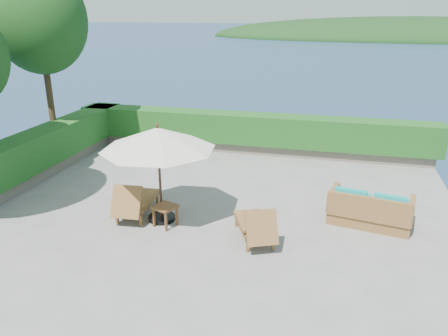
% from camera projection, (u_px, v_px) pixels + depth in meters
% --- Properties ---
extents(ground, '(12.00, 12.00, 0.00)m').
position_uv_depth(ground, '(203.00, 222.00, 10.22)').
color(ground, gray).
rests_on(ground, ground).
extents(foundation, '(12.00, 12.00, 3.00)m').
position_uv_depth(foundation, '(204.00, 279.00, 10.74)').
color(foundation, '#4C473D').
rests_on(foundation, ocean).
extents(ocean, '(600.00, 600.00, 0.00)m').
position_uv_depth(ocean, '(205.00, 327.00, 11.24)').
color(ocean, '#182E4B').
rests_on(ocean, ground).
extents(offshore_island, '(126.00, 57.60, 12.60)m').
position_uv_depth(offshore_island, '(414.00, 38.00, 133.19)').
color(offshore_island, black).
rests_on(offshore_island, ocean).
extents(planter_wall_far, '(12.00, 0.60, 0.36)m').
position_uv_depth(planter_wall_far, '(249.00, 147.00, 15.27)').
color(planter_wall_far, slate).
rests_on(planter_wall_far, ground).
extents(hedge_far, '(12.40, 0.90, 1.00)m').
position_uv_depth(hedge_far, '(250.00, 128.00, 15.04)').
color(hedge_far, '#134215').
rests_on(hedge_far, planter_wall_far).
extents(tree_far, '(2.80, 2.80, 6.03)m').
position_uv_depth(tree_far, '(39.00, 20.00, 13.03)').
color(tree_far, '#44301A').
rests_on(tree_far, ground).
extents(patio_umbrella, '(3.25, 3.25, 2.34)m').
position_uv_depth(patio_umbrella, '(158.00, 139.00, 9.67)').
color(patio_umbrella, black).
rests_on(patio_umbrella, ground).
extents(lounge_left, '(0.82, 1.69, 0.95)m').
position_uv_depth(lounge_left, '(135.00, 201.00, 10.41)').
color(lounge_left, brown).
rests_on(lounge_left, ground).
extents(lounge_right, '(1.21, 1.68, 0.90)m').
position_uv_depth(lounge_right, '(256.00, 225.00, 9.27)').
color(lounge_right, brown).
rests_on(lounge_right, ground).
extents(side_table, '(0.61, 0.61, 0.50)m').
position_uv_depth(side_table, '(165.00, 209.00, 9.91)').
color(side_table, brown).
rests_on(side_table, ground).
extents(wicker_loveseat, '(1.98, 1.27, 0.90)m').
position_uv_depth(wicker_loveseat, '(370.00, 211.00, 10.00)').
color(wicker_loveseat, brown).
rests_on(wicker_loveseat, ground).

